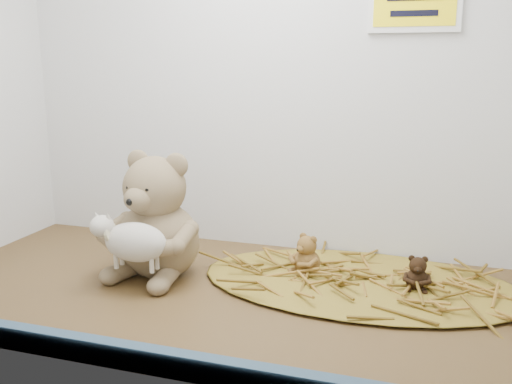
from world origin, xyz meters
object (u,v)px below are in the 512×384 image
(toy_lamb, at_px, (136,242))
(mini_teddy_brown, at_px, (418,271))
(mini_teddy_tan, at_px, (307,252))
(main_teddy, at_px, (157,214))

(toy_lamb, xyz_separation_m, mini_teddy_brown, (0.51, 0.15, -0.05))
(mini_teddy_tan, xyz_separation_m, mini_teddy_brown, (0.22, -0.02, -0.01))
(toy_lamb, height_order, mini_teddy_brown, toy_lamb)
(toy_lamb, relative_size, mini_teddy_tan, 2.01)
(main_teddy, distance_m, mini_teddy_tan, 0.31)
(toy_lamb, distance_m, mini_teddy_brown, 0.53)
(toy_lamb, bearing_deg, mini_teddy_tan, 29.62)
(main_teddy, height_order, mini_teddy_brown, main_teddy)
(toy_lamb, distance_m, mini_teddy_tan, 0.34)
(main_teddy, distance_m, mini_teddy_brown, 0.52)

